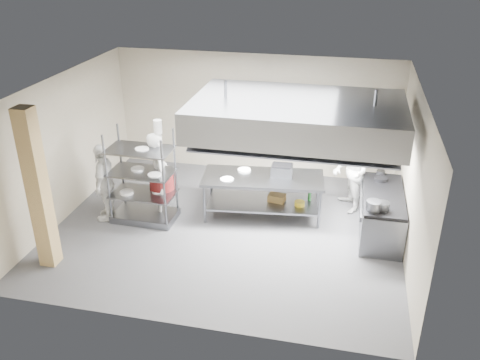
% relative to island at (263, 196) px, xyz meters
% --- Properties ---
extents(floor, '(7.00, 7.00, 0.00)m').
position_rel_island_xyz_m(floor, '(-0.61, -0.72, -0.46)').
color(floor, '#3B3B3E').
rests_on(floor, ground).
extents(ceiling, '(7.00, 7.00, 0.00)m').
position_rel_island_xyz_m(ceiling, '(-0.61, -0.72, 2.54)').
color(ceiling, silver).
rests_on(ceiling, wall_back).
extents(wall_back, '(7.00, 0.00, 7.00)m').
position_rel_island_xyz_m(wall_back, '(-0.61, 2.28, 1.04)').
color(wall_back, tan).
rests_on(wall_back, ground).
extents(wall_left, '(0.00, 6.00, 6.00)m').
position_rel_island_xyz_m(wall_left, '(-4.11, -0.72, 1.04)').
color(wall_left, tan).
rests_on(wall_left, ground).
extents(wall_right, '(0.00, 6.00, 6.00)m').
position_rel_island_xyz_m(wall_right, '(2.89, -0.72, 1.04)').
color(wall_right, tan).
rests_on(wall_right, ground).
extents(column, '(0.30, 0.30, 3.00)m').
position_rel_island_xyz_m(column, '(-3.51, -2.62, 1.04)').
color(column, tan).
rests_on(column, floor).
extents(exhaust_hood, '(4.00, 2.50, 0.60)m').
position_rel_island_xyz_m(exhaust_hood, '(0.69, -0.32, 1.94)').
color(exhaust_hood, gray).
rests_on(exhaust_hood, ceiling).
extents(hood_strip_a, '(1.60, 0.12, 0.04)m').
position_rel_island_xyz_m(hood_strip_a, '(-0.21, -0.32, 1.62)').
color(hood_strip_a, white).
rests_on(hood_strip_a, exhaust_hood).
extents(hood_strip_b, '(1.60, 0.12, 0.04)m').
position_rel_island_xyz_m(hood_strip_b, '(1.59, -0.32, 1.62)').
color(hood_strip_b, white).
rests_on(hood_strip_b, exhaust_hood).
extents(wall_shelf, '(1.50, 0.28, 0.04)m').
position_rel_island_xyz_m(wall_shelf, '(1.19, 2.12, 1.04)').
color(wall_shelf, gray).
rests_on(wall_shelf, wall_back).
extents(island, '(2.64, 1.34, 0.91)m').
position_rel_island_xyz_m(island, '(0.00, 0.00, 0.00)').
color(island, slate).
rests_on(island, floor).
extents(island_worktop, '(2.64, 1.34, 0.06)m').
position_rel_island_xyz_m(island_worktop, '(0.00, 0.00, 0.42)').
color(island_worktop, gray).
rests_on(island_worktop, island).
extents(island_undershelf, '(2.43, 1.22, 0.04)m').
position_rel_island_xyz_m(island_undershelf, '(0.00, 0.00, -0.16)').
color(island_undershelf, slate).
rests_on(island_undershelf, island).
extents(pass_rack, '(1.33, 0.79, 1.98)m').
position_rel_island_xyz_m(pass_rack, '(-2.42, -0.72, 0.54)').
color(pass_rack, slate).
rests_on(pass_rack, floor).
extents(cooking_range, '(0.80, 2.00, 0.84)m').
position_rel_island_xyz_m(cooking_range, '(2.47, -0.22, -0.04)').
color(cooking_range, slate).
rests_on(cooking_range, floor).
extents(range_top, '(0.78, 1.96, 0.06)m').
position_rel_island_xyz_m(range_top, '(2.47, -0.22, 0.41)').
color(range_top, black).
rests_on(range_top, cooking_range).
extents(chef_head, '(0.72, 0.82, 1.88)m').
position_rel_island_xyz_m(chef_head, '(-2.15, -0.42, 0.49)').
color(chef_head, silver).
rests_on(chef_head, floor).
extents(chef_line, '(0.95, 1.07, 1.84)m').
position_rel_island_xyz_m(chef_line, '(1.80, 0.66, 0.47)').
color(chef_line, silver).
rests_on(chef_line, floor).
extents(chef_plating, '(0.58, 1.05, 1.70)m').
position_rel_island_xyz_m(chef_plating, '(-3.21, -0.84, 0.39)').
color(chef_plating, white).
rests_on(chef_plating, floor).
extents(griddle, '(0.46, 0.37, 0.22)m').
position_rel_island_xyz_m(griddle, '(0.37, 0.16, 0.56)').
color(griddle, slate).
rests_on(griddle, island_worktop).
extents(wicker_basket, '(0.39, 0.29, 0.16)m').
position_rel_island_xyz_m(wicker_basket, '(0.29, 0.09, -0.06)').
color(wicker_basket, olive).
rests_on(wicker_basket, island_undershelf).
extents(stockpot, '(0.28, 0.28, 0.19)m').
position_rel_island_xyz_m(stockpot, '(2.25, -0.97, 0.54)').
color(stockpot, slate).
rests_on(stockpot, range_top).
extents(plate_stack, '(0.28, 0.28, 0.05)m').
position_rel_island_xyz_m(plate_stack, '(-2.42, -0.72, 0.18)').
color(plate_stack, white).
rests_on(plate_stack, pass_rack).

